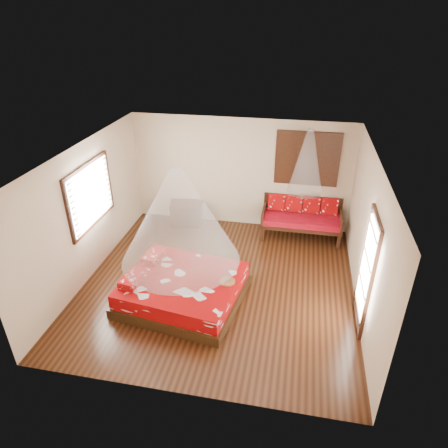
{
  "coord_description": "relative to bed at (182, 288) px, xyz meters",
  "views": [
    {
      "loc": [
        1.41,
        -6.58,
        5.08
      ],
      "look_at": [
        0.01,
        0.5,
        1.15
      ],
      "focal_mm": 32.0,
      "sensor_mm": 36.0,
      "label": 1
    }
  ],
  "objects": [
    {
      "name": "bed",
      "position": [
        0.0,
        0.0,
        0.0
      ],
      "size": [
        2.47,
        2.29,
        0.65
      ],
      "rotation": [
        0.0,
        0.0,
        -0.14
      ],
      "color": "black",
      "rests_on": "floor"
    },
    {
      "name": "daybed",
      "position": [
        2.2,
        3.01,
        0.27
      ],
      "size": [
        1.95,
        0.86,
        0.98
      ],
      "color": "black",
      "rests_on": "floor"
    },
    {
      "name": "glazed_door",
      "position": [
        3.31,
        0.02,
        0.82
      ],
      "size": [
        0.08,
        1.02,
        2.16
      ],
      "color": "black",
      "rests_on": "floor"
    },
    {
      "name": "shutter_panel",
      "position": [
        2.2,
        3.34,
        1.65
      ],
      "size": [
        1.52,
        0.06,
        1.32
      ],
      "color": "black",
      "rests_on": "wall_back"
    },
    {
      "name": "mosquito_net_main",
      "position": [
        0.02,
        -0.0,
        1.6
      ],
      "size": [
        2.18,
        2.18,
        1.8
      ],
      "primitive_type": "cone",
      "color": "white",
      "rests_on": "ceiling"
    },
    {
      "name": "room",
      "position": [
        0.6,
        0.62,
        1.15
      ],
      "size": [
        5.54,
        5.54,
        2.84
      ],
      "color": "black",
      "rests_on": "ground"
    },
    {
      "name": "wine_tray",
      "position": [
        0.89,
        0.05,
        0.31
      ],
      "size": [
        0.3,
        0.3,
        0.24
      ],
      "rotation": [
        0.0,
        0.0,
        -0.43
      ],
      "color": "brown",
      "rests_on": "bed"
    },
    {
      "name": "storage_chest",
      "position": [
        -0.78,
        3.07,
        0.04
      ],
      "size": [
        0.94,
        0.75,
        0.57
      ],
      "rotation": [
        0.0,
        0.0,
        0.19
      ],
      "color": "black",
      "rests_on": "floor"
    },
    {
      "name": "mosquito_net_daybed",
      "position": [
        2.2,
        2.87,
        1.75
      ],
      "size": [
        0.82,
        0.82,
        1.5
      ],
      "primitive_type": "cone",
      "color": "white",
      "rests_on": "ceiling"
    },
    {
      "name": "window_left",
      "position": [
        -2.11,
        0.82,
        1.45
      ],
      "size": [
        0.1,
        1.74,
        1.34
      ],
      "color": "black",
      "rests_on": "wall_left"
    }
  ]
}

